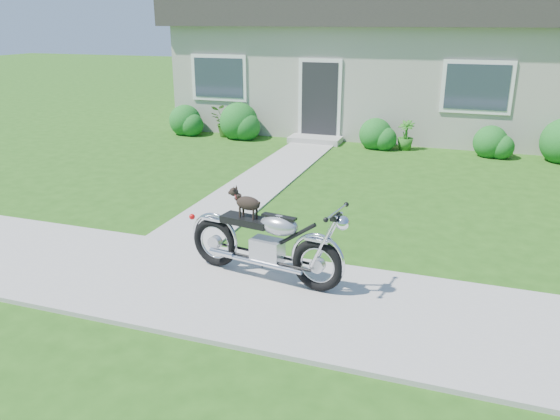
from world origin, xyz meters
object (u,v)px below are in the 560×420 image
object	(u,v)px
motorcycle_with_dog	(267,242)
house	(394,55)
potted_plant_right	(406,135)
potted_plant_left	(225,122)

from	to	relation	value
motorcycle_with_dog	house	bearing A→B (deg)	100.19
motorcycle_with_dog	potted_plant_right	bearing A→B (deg)	94.16
potted_plant_right	potted_plant_left	bearing A→B (deg)	180.00
house	potted_plant_right	world-z (taller)	house
potted_plant_left	motorcycle_with_dog	world-z (taller)	motorcycle_with_dog
potted_plant_right	motorcycle_with_dog	xyz separation A→B (m)	(-0.73, -8.18, 0.17)
motorcycle_with_dog	potted_plant_left	bearing A→B (deg)	127.24
potted_plant_left	motorcycle_with_dog	bearing A→B (deg)	-62.04
house	motorcycle_with_dog	world-z (taller)	house
house	motorcycle_with_dog	distance (m)	11.74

